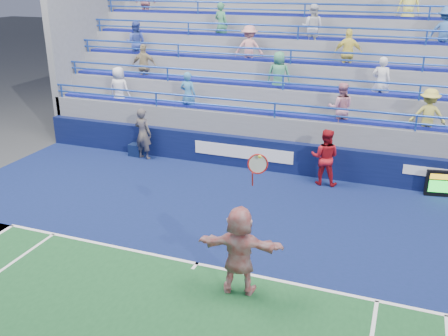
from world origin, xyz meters
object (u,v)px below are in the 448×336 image
at_px(judge_chair, 137,149).
at_px(ball_girl, 325,157).
at_px(serve_speed_board, 446,184).
at_px(tennis_player, 239,250).
at_px(line_judge, 143,134).

xyz_separation_m(judge_chair, ball_girl, (7.08, -0.30, 0.66)).
bearing_deg(judge_chair, ball_girl, -2.44).
xyz_separation_m(serve_speed_board, tennis_player, (-4.32, -6.86, 0.57)).
distance_m(judge_chair, line_judge, 0.83).
bearing_deg(ball_girl, judge_chair, -3.69).
distance_m(tennis_player, ball_girl, 6.59).
relative_size(judge_chair, line_judge, 0.43).
xyz_separation_m(tennis_player, ball_girl, (0.64, 6.56, -0.07)).
bearing_deg(serve_speed_board, judge_chair, -179.99).
xyz_separation_m(serve_speed_board, judge_chair, (-10.76, -0.00, -0.16)).
height_order(line_judge, ball_girl, line_judge).
height_order(serve_speed_board, ball_girl, ball_girl).
bearing_deg(tennis_player, serve_speed_board, 57.82).
relative_size(line_judge, ball_girl, 1.03).
bearing_deg(line_judge, judge_chair, -14.47).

